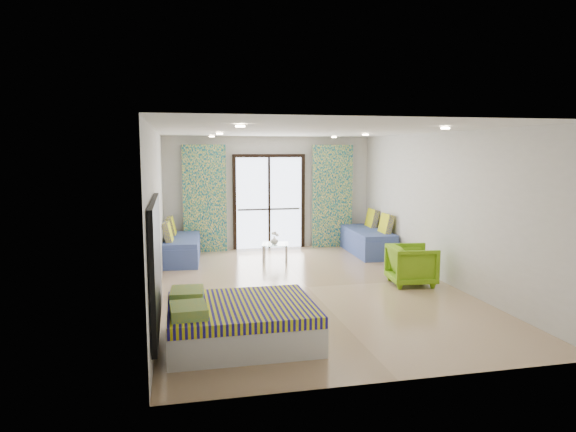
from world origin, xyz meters
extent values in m
cube|color=black|center=(0.00, 3.71, 2.24)|extent=(1.76, 0.08, 0.08)
cube|color=black|center=(-0.84, 3.71, 1.10)|extent=(0.08, 0.08, 2.20)
cube|color=black|center=(0.84, 3.71, 1.10)|extent=(0.08, 0.08, 2.20)
cube|color=black|center=(0.00, 3.71, 1.10)|extent=(0.05, 0.06, 2.20)
cube|color=#595451|center=(0.00, 3.73, 0.95)|extent=(1.52, 0.03, 0.04)
cube|color=beige|center=(-1.55, 3.57, 1.25)|extent=(1.00, 0.10, 2.50)
cube|color=beige|center=(1.55, 3.57, 1.25)|extent=(1.00, 0.10, 2.50)
cylinder|color=#FFE0B2|center=(-1.40, -2.00, 2.67)|extent=(0.12, 0.12, 0.02)
cylinder|color=#FFE0B2|center=(1.40, -2.00, 2.67)|extent=(0.12, 0.12, 0.02)
cylinder|color=#FFE0B2|center=(-1.40, 1.00, 2.67)|extent=(0.12, 0.12, 0.02)
cylinder|color=#FFE0B2|center=(1.40, 1.00, 2.67)|extent=(0.12, 0.12, 0.02)
cylinder|color=#FFE0B2|center=(-1.40, 3.00, 2.67)|extent=(0.12, 0.12, 0.02)
cylinder|color=#FFE0B2|center=(1.40, 3.00, 2.67)|extent=(0.12, 0.12, 0.02)
cube|color=black|center=(-2.46, -2.32, 1.05)|extent=(0.06, 2.10, 1.50)
cube|color=silver|center=(-2.47, -1.07, 1.05)|extent=(0.02, 0.10, 0.10)
cube|color=silver|center=(-1.45, -2.32, 0.18)|extent=(1.81, 1.45, 0.36)
cube|color=navy|center=(-1.45, -2.32, 0.43)|extent=(1.79, 1.47, 0.14)
cube|color=#1D8479|center=(-2.10, -2.66, 0.56)|extent=(0.43, 0.52, 0.13)
cube|color=#1D8479|center=(-2.10, -1.98, 0.56)|extent=(0.44, 0.52, 0.13)
cube|color=#3D5193|center=(-2.10, 2.67, 0.21)|extent=(0.85, 1.89, 0.41)
cube|color=#3D5193|center=(-2.10, 2.67, 0.46)|extent=(0.84, 1.86, 0.10)
cube|color=navy|center=(-2.39, 2.26, 0.70)|extent=(0.24, 0.48, 0.43)
cube|color=navy|center=(-2.32, 3.12, 0.70)|extent=(0.24, 0.48, 0.43)
cube|color=#3D5193|center=(2.10, 2.59, 0.22)|extent=(0.84, 2.00, 0.44)
cube|color=#3D5193|center=(2.10, 2.59, 0.49)|extent=(0.83, 1.96, 0.11)
cube|color=navy|center=(2.36, 2.12, 0.75)|extent=(0.24, 0.50, 0.46)
cube|color=navy|center=(2.39, 3.05, 0.75)|extent=(0.24, 0.50, 0.46)
cylinder|color=silver|center=(-0.42, 2.09, 0.18)|extent=(0.05, 0.05, 0.36)
cylinder|color=silver|center=(0.05, 1.98, 0.18)|extent=(0.05, 0.05, 0.36)
cylinder|color=silver|center=(-0.32, 2.56, 0.18)|extent=(0.05, 0.05, 0.36)
cylinder|color=silver|center=(0.16, 2.45, 0.18)|extent=(0.05, 0.05, 0.36)
cube|color=#8CA59E|center=(-0.13, 2.27, 0.36)|extent=(0.67, 0.67, 0.02)
sphere|color=white|center=(-0.09, 2.26, 0.56)|extent=(0.06, 0.06, 0.06)
sphere|color=white|center=(-0.12, 2.31, 0.57)|extent=(0.06, 0.06, 0.06)
sphere|color=white|center=(-0.18, 2.28, 0.59)|extent=(0.06, 0.06, 0.06)
sphere|color=white|center=(-0.14, 2.23, 0.61)|extent=(0.06, 0.06, 0.06)
imported|color=white|center=(-0.17, 2.20, 0.45)|extent=(0.20, 0.21, 0.16)
imported|color=#73AE16|center=(1.85, -0.21, 0.39)|extent=(0.79, 0.83, 0.78)
camera|label=1|loc=(-2.21, -8.44, 2.38)|focal=32.00mm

